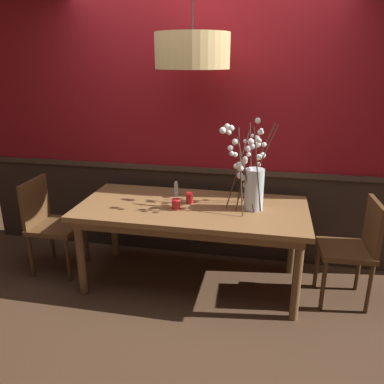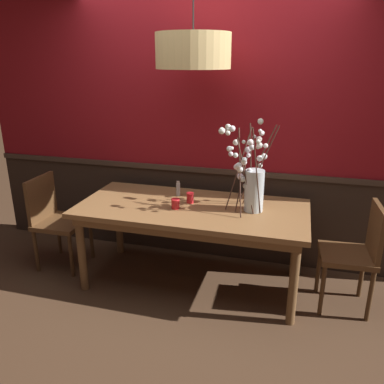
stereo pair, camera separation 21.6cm
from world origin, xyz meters
The scene contains 12 objects.
ground_plane centered at (0.00, 0.00, 0.00)m, with size 24.00×24.00×0.00m, color #4C3321.
back_wall centered at (0.00, 0.62, 1.41)m, with size 4.72×0.14×2.85m.
dining_table centered at (0.00, 0.00, 0.67)m, with size 1.97×0.91×0.75m.
chair_far_side_left centered at (-0.29, 0.84, 0.55)m, with size 0.46×0.42×0.98m.
chair_head_west_end centered at (-1.38, -0.02, 0.51)m, with size 0.44×0.45×0.90m.
chair_head_east_end centered at (1.36, -0.01, 0.51)m, with size 0.44×0.42×0.90m.
chair_far_side_right centered at (0.25, 0.85, 0.53)m, with size 0.47×0.45×0.96m.
vase_with_blossoms centered at (0.50, 0.06, 1.00)m, with size 0.46×0.56×0.72m.
candle_holder_nearer_center centered at (-0.04, 0.08, 0.80)m, with size 0.07×0.07×0.09m.
candle_holder_nearer_edge centered at (-0.12, -0.09, 0.79)m, with size 0.08×0.08×0.09m.
condiment_bottle centered at (-0.20, 0.24, 0.82)m, with size 0.04×0.04×0.14m.
pendant_lamp centered at (-0.02, 0.10, 2.01)m, with size 0.59×0.59×0.97m.
Camera 1 is at (0.63, -3.06, 1.96)m, focal length 36.32 mm.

